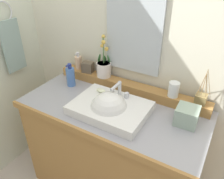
{
  "coord_description": "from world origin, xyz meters",
  "views": [
    {
      "loc": [
        0.62,
        -1.07,
        1.71
      ],
      "look_at": [
        0.01,
        -0.02,
        0.98
      ],
      "focal_mm": 35.74,
      "sensor_mm": 36.0,
      "label": 1
    }
  ],
  "objects_px": {
    "tumbler_cup": "(174,89)",
    "hand_towel": "(13,46)",
    "potted_plant": "(104,67)",
    "lotion_bottle": "(71,76)",
    "soap_bar": "(101,90)",
    "tissue_box": "(187,116)",
    "reed_diffuser": "(201,98)",
    "sink_basin": "(109,109)",
    "soap_dispenser": "(79,62)",
    "trinket_box": "(88,67)"
  },
  "relations": [
    {
      "from": "tumbler_cup",
      "to": "hand_towel",
      "type": "xyz_separation_m",
      "value": [
        -1.26,
        -0.23,
        0.14
      ]
    },
    {
      "from": "potted_plant",
      "to": "lotion_bottle",
      "type": "bearing_deg",
      "value": -144.01
    },
    {
      "from": "soap_bar",
      "to": "tissue_box",
      "type": "bearing_deg",
      "value": 3.58
    },
    {
      "from": "hand_towel",
      "to": "reed_diffuser",
      "type": "bearing_deg",
      "value": 9.29
    },
    {
      "from": "lotion_bottle",
      "to": "potted_plant",
      "type": "bearing_deg",
      "value": 35.99
    },
    {
      "from": "sink_basin",
      "to": "tumbler_cup",
      "type": "relative_size",
      "value": 4.76
    },
    {
      "from": "sink_basin",
      "to": "hand_towel",
      "type": "bearing_deg",
      "value": 176.07
    },
    {
      "from": "soap_dispenser",
      "to": "trinket_box",
      "type": "xyz_separation_m",
      "value": [
        0.1,
        -0.01,
        -0.02
      ]
    },
    {
      "from": "sink_basin",
      "to": "soap_bar",
      "type": "height_order",
      "value": "sink_basin"
    },
    {
      "from": "tumbler_cup",
      "to": "tissue_box",
      "type": "distance_m",
      "value": 0.21
    },
    {
      "from": "lotion_bottle",
      "to": "hand_towel",
      "type": "distance_m",
      "value": 0.54
    },
    {
      "from": "soap_dispenser",
      "to": "tumbler_cup",
      "type": "bearing_deg",
      "value": -1.16
    },
    {
      "from": "trinket_box",
      "to": "tissue_box",
      "type": "relative_size",
      "value": 0.66
    },
    {
      "from": "reed_diffuser",
      "to": "soap_bar",
      "type": "bearing_deg",
      "value": -162.94
    },
    {
      "from": "sink_basin",
      "to": "reed_diffuser",
      "type": "relative_size",
      "value": 2.03
    },
    {
      "from": "soap_bar",
      "to": "reed_diffuser",
      "type": "distance_m",
      "value": 0.66
    },
    {
      "from": "lotion_bottle",
      "to": "soap_dispenser",
      "type": "bearing_deg",
      "value": 103.9
    },
    {
      "from": "tissue_box",
      "to": "soap_dispenser",
      "type": "bearing_deg",
      "value": 169.97
    },
    {
      "from": "sink_basin",
      "to": "soap_dispenser",
      "type": "bearing_deg",
      "value": 147.3
    },
    {
      "from": "sink_basin",
      "to": "lotion_bottle",
      "type": "height_order",
      "value": "lotion_bottle"
    },
    {
      "from": "soap_dispenser",
      "to": "lotion_bottle",
      "type": "relative_size",
      "value": 0.79
    },
    {
      "from": "trinket_box",
      "to": "hand_towel",
      "type": "relative_size",
      "value": 0.21
    },
    {
      "from": "soap_bar",
      "to": "soap_dispenser",
      "type": "height_order",
      "value": "soap_dispenser"
    },
    {
      "from": "soap_dispenser",
      "to": "tumbler_cup",
      "type": "relative_size",
      "value": 1.41
    },
    {
      "from": "soap_dispenser",
      "to": "tissue_box",
      "type": "distance_m",
      "value": 0.96
    },
    {
      "from": "soap_bar",
      "to": "potted_plant",
      "type": "relative_size",
      "value": 0.22
    },
    {
      "from": "soap_dispenser",
      "to": "lotion_bottle",
      "type": "xyz_separation_m",
      "value": [
        0.04,
        -0.16,
        -0.05
      ]
    },
    {
      "from": "potted_plant",
      "to": "trinket_box",
      "type": "height_order",
      "value": "potted_plant"
    },
    {
      "from": "sink_basin",
      "to": "potted_plant",
      "type": "distance_m",
      "value": 0.4
    },
    {
      "from": "soap_bar",
      "to": "sink_basin",
      "type": "bearing_deg",
      "value": -38.54
    },
    {
      "from": "tissue_box",
      "to": "potted_plant",
      "type": "bearing_deg",
      "value": 166.69
    },
    {
      "from": "reed_diffuser",
      "to": "trinket_box",
      "type": "xyz_separation_m",
      "value": [
        -0.88,
        -0.0,
        0.01
      ]
    },
    {
      "from": "soap_bar",
      "to": "lotion_bottle",
      "type": "xyz_separation_m",
      "value": [
        -0.31,
        0.05,
        0.01
      ]
    },
    {
      "from": "reed_diffuser",
      "to": "tissue_box",
      "type": "bearing_deg",
      "value": -104.34
    },
    {
      "from": "tissue_box",
      "to": "hand_towel",
      "type": "xyz_separation_m",
      "value": [
        -1.4,
        -0.08,
        0.2
      ]
    },
    {
      "from": "soap_bar",
      "to": "reed_diffuser",
      "type": "xyz_separation_m",
      "value": [
        0.63,
        0.19,
        0.03
      ]
    },
    {
      "from": "potted_plant",
      "to": "sink_basin",
      "type": "bearing_deg",
      "value": -52.65
    },
    {
      "from": "trinket_box",
      "to": "hand_towel",
      "type": "bearing_deg",
      "value": -167.02
    },
    {
      "from": "potted_plant",
      "to": "lotion_bottle",
      "type": "height_order",
      "value": "potted_plant"
    },
    {
      "from": "soap_bar",
      "to": "lotion_bottle",
      "type": "height_order",
      "value": "lotion_bottle"
    },
    {
      "from": "soap_bar",
      "to": "hand_towel",
      "type": "height_order",
      "value": "hand_towel"
    },
    {
      "from": "tumbler_cup",
      "to": "hand_towel",
      "type": "distance_m",
      "value": 1.29
    },
    {
      "from": "potted_plant",
      "to": "hand_towel",
      "type": "distance_m",
      "value": 0.76
    },
    {
      "from": "lotion_bottle",
      "to": "tissue_box",
      "type": "xyz_separation_m",
      "value": [
        0.9,
        -0.01,
        -0.02
      ]
    },
    {
      "from": "sink_basin",
      "to": "trinket_box",
      "type": "height_order",
      "value": "sink_basin"
    },
    {
      "from": "sink_basin",
      "to": "trinket_box",
      "type": "distance_m",
      "value": 0.49
    },
    {
      "from": "tissue_box",
      "to": "trinket_box",
      "type": "bearing_deg",
      "value": 169.48
    },
    {
      "from": "soap_dispenser",
      "to": "reed_diffuser",
      "type": "distance_m",
      "value": 0.98
    },
    {
      "from": "reed_diffuser",
      "to": "tissue_box",
      "type": "distance_m",
      "value": 0.17
    },
    {
      "from": "sink_basin",
      "to": "soap_bar",
      "type": "distance_m",
      "value": 0.18
    }
  ]
}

